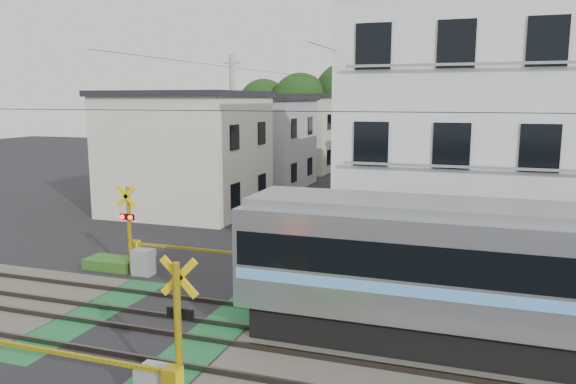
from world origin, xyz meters
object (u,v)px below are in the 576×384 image
at_px(crossing_signal_far, 142,254).
at_px(crossing_signal_near, 159,379).
at_px(apartment_block, 493,134).
at_px(pedestrian, 350,169).

bearing_deg(crossing_signal_far, crossing_signal_near, -54.71).
relative_size(crossing_signal_far, apartment_block, 0.46).
xyz_separation_m(crossing_signal_near, apartment_block, (5.91, 13.15, 3.94)).
xyz_separation_m(crossing_signal_near, crossing_signal_far, (-5.17, 7.31, 0.00)).
xyz_separation_m(crossing_signal_far, pedestrian, (1.64, 24.85, 0.05)).
height_order(crossing_signal_far, pedestrian, crossing_signal_far).
distance_m(crossing_signal_far, pedestrian, 24.90).
xyz_separation_m(apartment_block, pedestrian, (-9.45, 19.01, -3.89)).
height_order(crossing_signal_near, apartment_block, apartment_block).
height_order(crossing_signal_near, crossing_signal_far, same).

